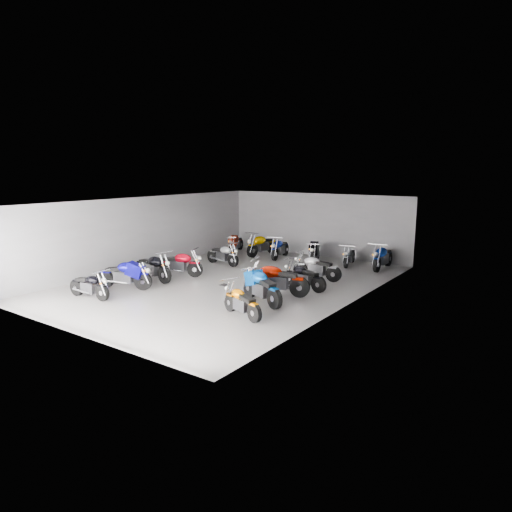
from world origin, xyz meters
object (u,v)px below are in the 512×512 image
Objects in this scene: motorcycle_left_f at (223,255)px; motorcycle_back_a at (236,243)px; motorcycle_left_d at (178,264)px; motorcycle_back_d at (315,251)px; motorcycle_left_a at (89,286)px; motorcycle_left_c at (153,267)px; motorcycle_left_b at (124,275)px; motorcycle_back_b at (262,245)px; motorcycle_right_b at (241,302)px; motorcycle_back_f at (383,257)px; motorcycle_right_c at (261,287)px; motorcycle_right_e at (303,277)px; motorcycle_right_f at (316,268)px; motorcycle_right_d at (276,280)px; motorcycle_back_e at (349,256)px; motorcycle_back_c at (280,248)px; drain_grate at (224,285)px.

motorcycle_left_f and motorcycle_back_a have the same top height.
motorcycle_left_d is 6.82m from motorcycle_back_d.
motorcycle_back_d is (3.38, 10.17, 0.07)m from motorcycle_left_a.
motorcycle_back_a is at bearing -164.65° from motorcycle_left_c.
motorcycle_left_b is 0.91× the size of motorcycle_back_b.
motorcycle_back_f is at bearing 12.12° from motorcycle_right_b.
motorcycle_back_a is (-6.84, 8.58, 0.02)m from motorcycle_right_b.
motorcycle_left_d is 1.06× the size of motorcycle_back_a.
motorcycle_right_e is at bearing 16.81° from motorcycle_right_c.
motorcycle_left_a is 10.71m from motorcycle_back_d.
motorcycle_left_a is at bearing 139.75° from motorcycle_right_f.
motorcycle_right_d is 1.17× the size of motorcycle_back_a.
motorcycle_back_b is (0.40, 8.51, 0.02)m from motorcycle_left_b.
motorcycle_right_d is (4.88, -2.98, 0.08)m from motorcycle_left_f.
motorcycle_left_b is 10.15m from motorcycle_back_e.
motorcycle_right_f is 5.67m from motorcycle_back_b.
motorcycle_right_d is at bearing 93.03° from motorcycle_left_b.
motorcycle_left_c reaches higher than motorcycle_left_f.
motorcycle_right_c reaches higher than motorcycle_back_f.
motorcycle_back_f is at bearing 119.62° from motorcycle_left_b.
motorcycle_back_e is (3.58, 0.35, -0.06)m from motorcycle_back_c.
motorcycle_back_e is (4.91, 3.24, -0.03)m from motorcycle_left_f.
motorcycle_left_b is 1.53m from motorcycle_left_c.
motorcycle_left_f is at bearing 85.10° from motorcycle_right_f.
motorcycle_left_f is 1.02× the size of motorcycle_right_e.
motorcycle_right_c reaches higher than motorcycle_right_f.
motorcycle_left_d is at bearing 82.56° from motorcycle_right_b.
motorcycle_right_b is 0.87× the size of motorcycle_back_d.
motorcycle_right_d is 6.53m from motorcycle_back_f.
motorcycle_back_d is at bearing 162.80° from motorcycle_back_a.
motorcycle_right_e is (0.29, 2.35, -0.07)m from motorcycle_right_c.
motorcycle_left_b is 1.07× the size of motorcycle_right_e.
motorcycle_right_d reaches higher than drain_grate.
motorcycle_left_a is (-2.64, -4.13, 0.45)m from drain_grate.
motorcycle_back_b reaches higher than motorcycle_left_f.
motorcycle_right_f is 3.33m from motorcycle_back_e.
motorcycle_back_b reaches higher than motorcycle_back_a.
motorcycle_right_d is 1.01× the size of motorcycle_back_f.
motorcycle_back_c reaches higher than motorcycle_right_e.
motorcycle_right_c reaches higher than motorcycle_left_f.
motorcycle_right_d reaches higher than motorcycle_left_f.
motorcycle_left_b is 8.62m from motorcycle_back_a.
motorcycle_right_e is 0.93× the size of motorcycle_back_c.
motorcycle_right_c is at bearing 31.80° from motorcycle_right_b.
motorcycle_back_e is at bearing 21.95° from motorcycle_right_b.
motorcycle_back_e is at bearing 126.14° from motorcycle_left_b.
motorcycle_left_f is at bearing 74.70° from motorcycle_right_c.
motorcycle_right_c is 2.37m from motorcycle_right_e.
motorcycle_back_c is (-1.12, 5.80, 0.50)m from drain_grate.
motorcycle_right_b is at bearing 171.83° from motorcycle_right_d.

